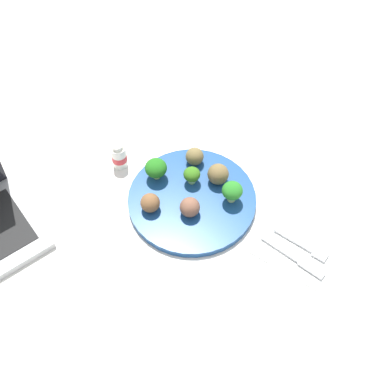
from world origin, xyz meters
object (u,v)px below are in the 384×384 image
object	(u,v)px
plate	(192,200)
napkin	(296,251)
meatball_front_right	(190,207)
meatball_near_rim	(150,203)
meatball_back_right	(218,174)
broccoli_floret_far_rim	(156,168)
broccoli_floret_back_right	(232,191)
broccoli_floret_front_right	(192,175)
meatball_front_left	(195,156)
yogurt_bottle	(119,156)
knife	(295,258)
fork	(304,245)

from	to	relation	value
plate	napkin	xyz separation A→B (m)	(0.25, -0.00, -0.01)
meatball_front_right	meatball_near_rim	xyz separation A→B (m)	(-0.08, -0.03, -0.00)
meatball_near_rim	meatball_back_right	size ratio (longest dim) A/B	0.88
broccoli_floret_far_rim	broccoli_floret_back_right	xyz separation A→B (m)	(0.17, 0.03, 0.00)
meatball_near_rim	napkin	xyz separation A→B (m)	(0.31, 0.07, -0.03)
broccoli_floret_front_right	meatball_front_left	distance (m)	0.06
broccoli_floret_front_right	yogurt_bottle	size ratio (longest dim) A/B	0.61
meatball_back_right	knife	bearing A→B (deg)	-22.02
broccoli_floret_far_rim	yogurt_bottle	size ratio (longest dim) A/B	0.75
meatball_front_left	fork	xyz separation A→B (m)	(0.30, -0.08, -0.03)
fork	knife	bearing A→B (deg)	-95.74
napkin	fork	xyz separation A→B (m)	(0.01, 0.02, 0.00)
meatball_near_rim	yogurt_bottle	size ratio (longest dim) A/B	0.62
broccoli_floret_far_rim	meatball_front_left	world-z (taller)	broccoli_floret_far_rim
fork	knife	xyz separation A→B (m)	(-0.00, -0.04, -0.00)
meatball_front_left	fork	size ratio (longest dim) A/B	0.34
meatball_front_left	napkin	bearing A→B (deg)	-17.77
plate	meatball_near_rim	size ratio (longest dim) A/B	6.73
broccoli_floret_far_rim	broccoli_floret_back_right	size ratio (longest dim) A/B	0.98
broccoli_floret_front_right	broccoli_floret_far_rim	bearing A→B (deg)	-160.63
plate	knife	bearing A→B (deg)	-5.10
fork	broccoli_floret_front_right	bearing A→B (deg)	175.08
meatball_front_right	fork	size ratio (longest dim) A/B	0.35
meatball_near_rim	napkin	world-z (taller)	meatball_near_rim
meatball_front_right	meatball_front_left	distance (m)	0.14
plate	meatball_front_right	bearing A→B (deg)	-66.91
meatball_near_rim	broccoli_floret_front_right	bearing A→B (deg)	69.00
broccoli_floret_front_right	broccoli_floret_back_right	size ratio (longest dim) A/B	0.80
broccoli_floret_far_rim	broccoli_floret_back_right	distance (m)	0.18
meatball_front_right	broccoli_floret_back_right	bearing A→B (deg)	50.37
meatball_front_left	broccoli_floret_front_right	bearing A→B (deg)	-66.84
meatball_front_right	broccoli_floret_front_right	bearing A→B (deg)	116.63
fork	knife	size ratio (longest dim) A/B	0.83
broccoli_floret_far_rim	meatball_front_right	distance (m)	0.12
broccoli_floret_front_right	meatball_near_rim	world-z (taller)	same
yogurt_bottle	meatball_back_right	bearing A→B (deg)	14.53
broccoli_floret_far_rim	broccoli_floret_front_right	world-z (taller)	broccoli_floret_far_rim
meatball_near_rim	napkin	size ratio (longest dim) A/B	0.24
yogurt_bottle	broccoli_floret_front_right	bearing A→B (deg)	8.85
meatball_front_left	meatball_near_rim	bearing A→B (deg)	-96.66
meatball_back_right	meatball_front_left	bearing A→B (deg)	163.32
meatball_back_right	napkin	distance (m)	0.23
broccoli_floret_back_right	meatball_near_rim	size ratio (longest dim) A/B	1.24
napkin	plate	bearing A→B (deg)	179.23
meatball_front_left	yogurt_bottle	xyz separation A→B (m)	(-0.15, -0.08, -0.01)
meatball_near_rim	knife	distance (m)	0.32
broccoli_floret_far_rim	meatball_near_rim	bearing A→B (deg)	-66.31
broccoli_floret_back_right	yogurt_bottle	bearing A→B (deg)	-174.54
napkin	yogurt_bottle	distance (m)	0.44
meatball_front_left	broccoli_floret_back_right	bearing A→B (deg)	-23.72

